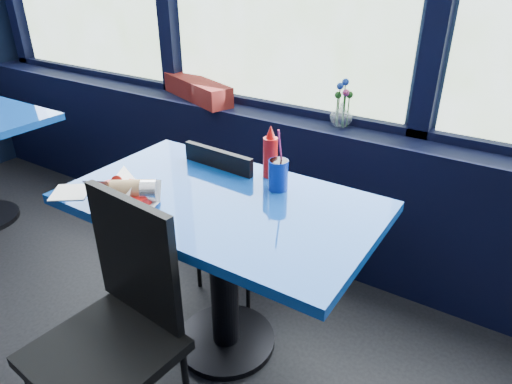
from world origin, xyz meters
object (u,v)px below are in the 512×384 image
(food_basket, at_px, (125,193))
(ketchup_bottle, at_px, (270,154))
(chair_near_back, at_px, (233,211))
(planter_box, at_px, (197,89))
(near_table, at_px, (222,238))
(soda_cup, at_px, (278,174))
(chair_near_front, at_px, (117,318))
(flower_vase, at_px, (342,112))

(food_basket, height_order, ketchup_bottle, ketchup_bottle)
(chair_near_back, bearing_deg, planter_box, -37.53)
(near_table, height_order, food_basket, food_basket)
(near_table, distance_m, food_basket, 0.42)
(food_basket, xyz_separation_m, soda_cup, (0.43, 0.40, 0.03))
(planter_box, height_order, food_basket, planter_box)
(chair_near_front, distance_m, ketchup_bottle, 0.85)
(chair_near_front, relative_size, food_basket, 3.19)
(planter_box, distance_m, food_basket, 1.21)
(chair_near_back, distance_m, flower_vase, 0.74)
(planter_box, relative_size, ketchup_bottle, 2.56)
(chair_near_back, relative_size, soda_cup, 3.20)
(near_table, relative_size, flower_vase, 5.05)
(near_table, bearing_deg, chair_near_front, -95.46)
(food_basket, distance_m, ketchup_bottle, 0.59)
(ketchup_bottle, xyz_separation_m, soda_cup, (0.09, -0.08, -0.03))
(planter_box, height_order, soda_cup, soda_cup)
(chair_near_back, height_order, soda_cup, soda_cup)
(ketchup_bottle, bearing_deg, flower_vase, 85.39)
(near_table, xyz_separation_m, planter_box, (-0.82, 0.87, 0.29))
(chair_near_front, xyz_separation_m, food_basket, (-0.23, 0.30, 0.26))
(planter_box, distance_m, soda_cup, 1.18)
(near_table, relative_size, soda_cup, 4.61)
(chair_near_back, distance_m, ketchup_bottle, 0.45)
(soda_cup, bearing_deg, food_basket, -137.24)
(near_table, relative_size, ketchup_bottle, 5.35)
(chair_near_front, relative_size, chair_near_back, 1.10)
(near_table, distance_m, chair_near_front, 0.52)
(near_table, relative_size, chair_near_back, 1.44)
(chair_near_front, height_order, ketchup_bottle, ketchup_bottle)
(near_table, height_order, chair_near_back, chair_near_back)
(chair_near_back, distance_m, planter_box, 0.92)
(soda_cup, bearing_deg, flower_vase, 93.17)
(soda_cup, bearing_deg, planter_box, 144.55)
(food_basket, bearing_deg, near_table, 27.07)
(planter_box, relative_size, soda_cup, 2.21)
(chair_near_back, xyz_separation_m, ketchup_bottle, (0.24, -0.06, 0.37))
(ketchup_bottle, bearing_deg, planter_box, 145.51)
(planter_box, relative_size, food_basket, 2.01)
(chair_near_front, relative_size, ketchup_bottle, 4.07)
(ketchup_bottle, bearing_deg, food_basket, -125.38)
(chair_near_front, bearing_deg, flower_vase, 88.72)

